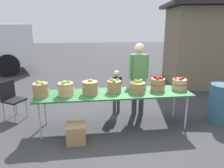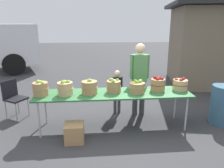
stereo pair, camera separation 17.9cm
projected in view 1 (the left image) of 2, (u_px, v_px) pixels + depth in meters
The scene contains 15 objects.
ground_plane at pixel (114, 127), 4.57m from camera, with size 40.00×40.00×0.00m, color #38383A.
market_table at pixel (114, 94), 4.37m from camera, with size 3.10×0.76×0.75m.
apple_basket_green_0 at pixel (41, 89), 4.12m from camera, with size 0.31×0.31×0.31m.
apple_basket_green_1 at pixel (66, 89), 4.16m from camera, with size 0.31×0.31×0.31m.
apple_basket_green_2 at pixel (90, 87), 4.25m from camera, with size 0.33×0.33×0.31m.
apple_basket_green_3 at pixel (114, 86), 4.38m from camera, with size 0.30×0.30×0.29m.
apple_basket_green_4 at pixel (138, 87), 4.36m from camera, with size 0.32×0.32×0.26m.
apple_basket_red_0 at pixel (158, 84), 4.49m from camera, with size 0.31×0.31×0.31m.
apple_basket_red_1 at pixel (180, 84), 4.58m from camera, with size 0.32×0.32×0.27m.
vendor_adult at pixel (139, 74), 4.94m from camera, with size 0.44×0.22×1.68m.
child_customer at pixel (116, 88), 5.10m from camera, with size 0.26×0.20×1.05m.
food_kiosk at pixel (213, 44), 7.66m from camera, with size 3.99×3.51×2.74m.
folding_chair at pixel (11, 97), 4.85m from camera, with size 0.55×0.55×0.86m.
trash_barrel at pixel (221, 103), 4.71m from camera, with size 0.53×0.53×0.84m, color #335972.
produce_crate at pixel (76, 133), 3.93m from camera, with size 0.34×0.34×0.34m, color #A87F51.
Camera 1 is at (-0.59, -4.10, 2.11)m, focal length 34.73 mm.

